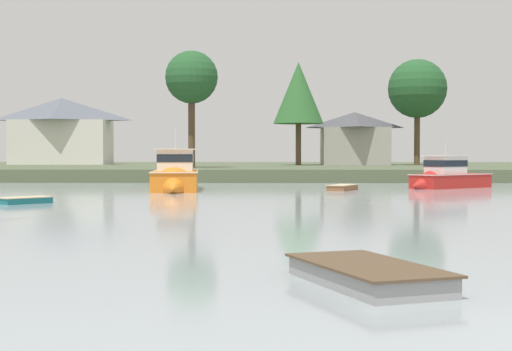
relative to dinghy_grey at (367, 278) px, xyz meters
The scene contains 11 objects.
far_shore_bank 80.97m from the dinghy_grey, 87.36° to the left, with size 183.04×59.08×1.13m, color #4C563D.
dinghy_grey is the anchor object (origin of this frame).
dinghy_wood 38.64m from the dinghy_grey, 85.60° to the left, with size 2.48×3.29×0.52m.
cruiser_red 43.16m from the dinghy_grey, 75.80° to the left, with size 7.26×6.42×4.27m.
cruiser_orange 38.79m from the dinghy_grey, 102.50° to the left, with size 3.84×10.11×5.35m.
dinghy_teal 27.89m from the dinghy_grey, 120.57° to the left, with size 2.62×2.68×0.46m.
shore_tree_right 61.96m from the dinghy_grey, 99.03° to the left, with size 5.07×5.07×11.25m.
shore_tree_center_left 77.41m from the dinghy_grey, 89.09° to the left, with size 5.87×5.87×12.04m.
shore_tree_left 80.30m from the dinghy_grey, 78.94° to the left, with size 6.94×6.94×12.50m.
cottage_behind_trees 80.43m from the dinghy_grey, 84.23° to the left, with size 8.48×7.82×6.35m.
cottage_eastern 87.59m from the dinghy_grey, 108.85° to the left, with size 12.74×6.86×8.30m.
Camera 1 is at (-5.53, -10.21, 2.52)m, focal length 54.99 mm.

